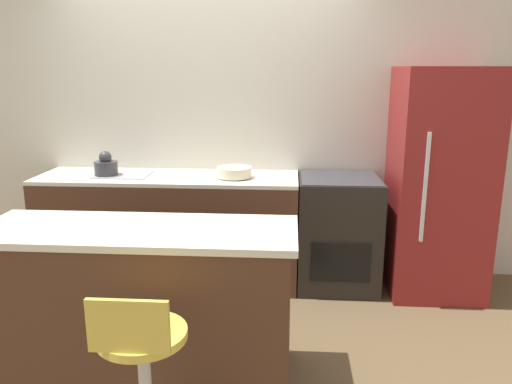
# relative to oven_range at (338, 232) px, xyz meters

# --- Properties ---
(ground_plane) EXTENTS (14.00, 14.00, 0.00)m
(ground_plane) POSITION_rel_oven_range_xyz_m (-1.09, -0.33, -0.46)
(ground_plane) COLOR brown
(wall_back) EXTENTS (8.00, 0.06, 2.60)m
(wall_back) POSITION_rel_oven_range_xyz_m (-1.09, 0.34, 0.84)
(wall_back) COLOR beige
(wall_back) RESTS_ON ground_plane
(back_counter) EXTENTS (2.15, 0.62, 0.93)m
(back_counter) POSITION_rel_oven_range_xyz_m (-1.42, 0.00, -0.00)
(back_counter) COLOR #4C2D1E
(back_counter) RESTS_ON ground_plane
(kitchen_island) EXTENTS (1.79, 0.61, 0.92)m
(kitchen_island) POSITION_rel_oven_range_xyz_m (-1.25, -1.37, -0.00)
(kitchen_island) COLOR #4C2D1E
(kitchen_island) RESTS_ON ground_plane
(oven_range) EXTENTS (0.66, 0.63, 0.93)m
(oven_range) POSITION_rel_oven_range_xyz_m (0.00, 0.00, 0.00)
(oven_range) COLOR black
(oven_range) RESTS_ON ground_plane
(refrigerator) EXTENTS (0.71, 0.71, 1.80)m
(refrigerator) POSITION_rel_oven_range_xyz_m (0.77, -0.04, 0.44)
(refrigerator) COLOR maroon
(refrigerator) RESTS_ON ground_plane
(stool_chair) EXTENTS (0.41, 0.41, 0.87)m
(stool_chair) POSITION_rel_oven_range_xyz_m (-1.06, -2.00, -0.02)
(stool_chair) COLOR #B7B7BC
(stool_chair) RESTS_ON ground_plane
(kettle) EXTENTS (0.19, 0.19, 0.20)m
(kettle) POSITION_rel_oven_range_xyz_m (-1.92, -0.04, 0.54)
(kettle) COLOR #333338
(kettle) RESTS_ON back_counter
(mixing_bowl) EXTENTS (0.28, 0.28, 0.08)m
(mixing_bowl) POSITION_rel_oven_range_xyz_m (-0.86, -0.04, 0.51)
(mixing_bowl) COLOR beige
(mixing_bowl) RESTS_ON back_counter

